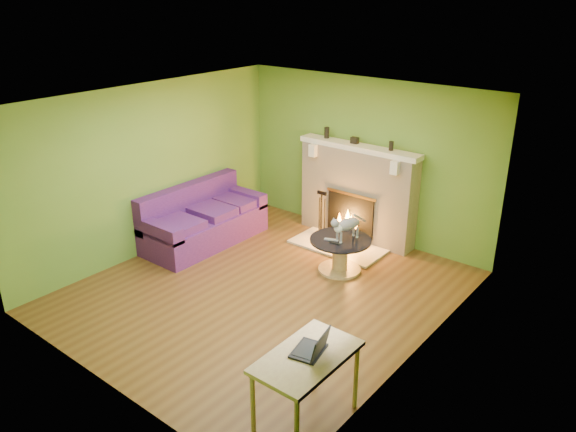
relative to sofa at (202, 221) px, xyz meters
The scene contains 22 objects.
floor 1.99m from the sofa, 18.20° to the right, with size 5.00×5.00×0.00m, color brown.
ceiling 2.97m from the sofa, 18.20° to the right, with size 5.00×5.00×0.00m, color white.
wall_back 2.81m from the sofa, 45.50° to the left, with size 5.00×5.00×0.00m, color #598B2D.
wall_front 3.74m from the sofa, 59.17° to the right, with size 5.00×5.00×0.00m, color #598B2D.
wall_left 1.19m from the sofa, 122.78° to the right, with size 5.00×5.00×0.00m, color #598B2D.
wall_right 4.26m from the sofa, ahead, with size 5.00×5.00×0.00m, color #598B2D.
window_frame 4.53m from the sofa, 20.24° to the right, with size 1.20×1.20×0.00m, color silver.
window_pane 4.52m from the sofa, 20.28° to the right, with size 1.06×1.06×0.00m, color white.
fireplace 2.55m from the sofa, 42.55° to the left, with size 2.10×0.46×1.58m.
hearth 2.23m from the sofa, 32.64° to the left, with size 1.50×0.75×0.03m, color beige.
mantel 2.77m from the sofa, 42.21° to the left, with size 2.10×0.28×0.08m, color silver.
sofa is the anchor object (origin of this frame).
coffee_table 2.39m from the sofa, 13.07° to the left, with size 0.89×0.89×0.50m.
desk 4.43m from the sofa, 30.58° to the right, with size 0.61×1.05×0.77m.
cat 2.50m from the sofa, 13.78° to the left, with size 0.23×0.62×0.39m, color slate, non-canonical shape.
remote_silver 2.27m from the sofa, 10.68° to the left, with size 0.17×0.04×0.02m, color #969698.
remote_black 2.38m from the sofa, ahead, with size 0.16×0.04×0.02m, color black.
laptop 4.41m from the sofa, 30.15° to the right, with size 0.30×0.34×0.26m, color black, non-canonical shape.
fire_tools 1.95m from the sofa, 43.44° to the left, with size 0.21×0.21×0.78m, color black, non-canonical shape.
mantel_vase_left 2.48m from the sofa, 54.58° to the left, with size 0.08×0.08×0.18m, color black.
mantel_vase_right 3.22m from the sofa, 35.50° to the left, with size 0.07×0.07×0.14m, color black.
mantel_box 2.76m from the sofa, 44.31° to the left, with size 0.12×0.08×0.10m, color black.
Camera 1 is at (4.46, -5.05, 3.90)m, focal length 35.00 mm.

